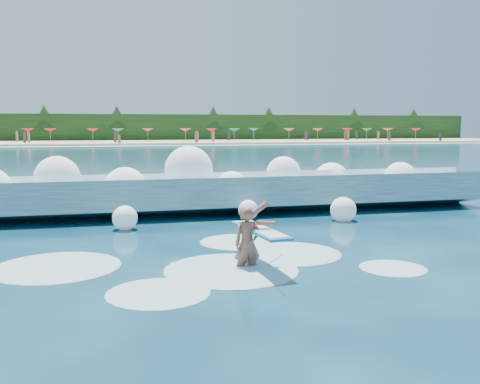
# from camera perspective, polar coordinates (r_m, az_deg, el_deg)

# --- Properties ---
(ground) EXTENTS (200.00, 200.00, 0.00)m
(ground) POSITION_cam_1_polar(r_m,az_deg,el_deg) (11.90, -4.71, -7.12)
(ground) COLOR #072038
(ground) RESTS_ON ground
(beach) EXTENTS (140.00, 20.00, 0.40)m
(beach) POSITION_cam_1_polar(r_m,az_deg,el_deg) (89.45, -12.93, 5.15)
(beach) COLOR tan
(beach) RESTS_ON ground
(wet_band) EXTENTS (140.00, 5.00, 0.08)m
(wet_band) POSITION_cam_1_polar(r_m,az_deg,el_deg) (78.46, -12.75, 4.80)
(wet_band) COLOR silver
(wet_band) RESTS_ON ground
(treeline) EXTENTS (140.00, 4.00, 5.00)m
(treeline) POSITION_cam_1_polar(r_m,az_deg,el_deg) (99.41, -13.09, 6.65)
(treeline) COLOR black
(treeline) RESTS_ON ground
(breaking_wave) EXTENTS (19.25, 2.94, 1.66)m
(breaking_wave) POSITION_cam_1_polar(r_m,az_deg,el_deg) (18.25, -3.19, -0.28)
(breaking_wave) COLOR #346D82
(breaking_wave) RESTS_ON ground
(rock_cluster) EXTENTS (8.33, 3.20, 1.35)m
(rock_cluster) POSITION_cam_1_polar(r_m,az_deg,el_deg) (19.43, -20.69, -0.74)
(rock_cluster) COLOR black
(rock_cluster) RESTS_ON ground
(surfer_with_board) EXTENTS (0.95, 2.79, 1.55)m
(surfer_with_board) POSITION_cam_1_polar(r_m,az_deg,el_deg) (10.98, 1.11, -5.24)
(surfer_with_board) COLOR brown
(surfer_with_board) RESTS_ON ground
(wave_spray) EXTENTS (15.26, 4.35, 2.31)m
(wave_spray) POSITION_cam_1_polar(r_m,az_deg,el_deg) (18.05, -4.98, 1.17)
(wave_spray) COLOR white
(wave_spray) RESTS_ON ground
(surf_foam) EXTENTS (8.78, 5.61, 0.14)m
(surf_foam) POSITION_cam_1_polar(r_m,az_deg,el_deg) (11.47, -4.41, -7.66)
(surf_foam) COLOR silver
(surf_foam) RESTS_ON ground
(beach_umbrellas) EXTENTS (110.66, 6.52, 0.50)m
(beach_umbrellas) POSITION_cam_1_polar(r_m,az_deg,el_deg) (91.31, -12.85, 6.48)
(beach_umbrellas) COLOR #D53E5B
(beach_umbrellas) RESTS_ON ground
(beachgoers) EXTENTS (101.16, 14.15, 1.93)m
(beachgoers) POSITION_cam_1_polar(r_m,az_deg,el_deg) (87.51, -5.82, 5.85)
(beachgoers) COLOR #3F332D
(beachgoers) RESTS_ON ground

